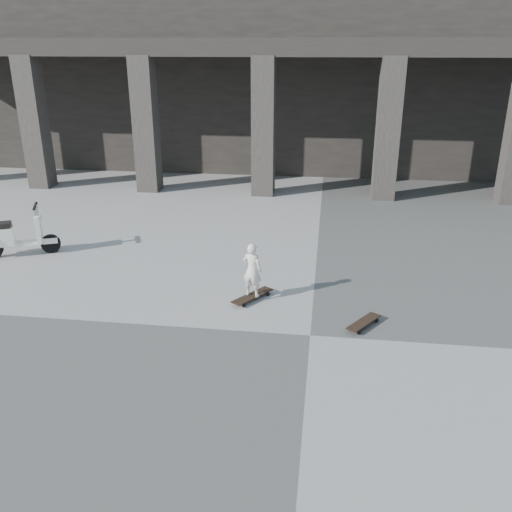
# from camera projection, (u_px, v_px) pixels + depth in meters

# --- Properties ---
(ground) EXTENTS (90.00, 90.00, 0.00)m
(ground) POSITION_uv_depth(u_px,v_px,m) (310.00, 335.00, 8.52)
(ground) COLOR #4A4A47
(ground) RESTS_ON ground
(colonnade) EXTENTS (28.00, 8.82, 6.00)m
(colonnade) POSITION_uv_depth(u_px,v_px,m) (328.00, 80.00, 20.12)
(colonnade) COLOR black
(colonnade) RESTS_ON ground
(longboard) EXTENTS (0.69, 0.86, 0.09)m
(longboard) POSITION_uv_depth(u_px,v_px,m) (252.00, 296.00, 9.68)
(longboard) COLOR black
(longboard) RESTS_ON ground
(skateboard_spare) EXTENTS (0.60, 0.74, 0.09)m
(skateboard_spare) POSITION_uv_depth(u_px,v_px,m) (363.00, 323.00, 8.76)
(skateboard_spare) COLOR black
(skateboard_spare) RESTS_ON ground
(child) EXTENTS (0.41, 0.33, 0.98)m
(child) POSITION_uv_depth(u_px,v_px,m) (252.00, 270.00, 9.50)
(child) COLOR silver
(child) RESTS_ON longboard
(scooter) EXTENTS (1.50, 0.84, 1.11)m
(scooter) POSITION_uv_depth(u_px,v_px,m) (7.00, 237.00, 11.55)
(scooter) COLOR black
(scooter) RESTS_ON ground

